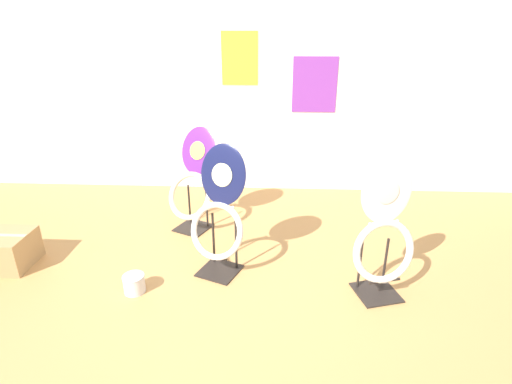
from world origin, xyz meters
TOP-DOWN VIEW (x-y plane):
  - ground_plane at (0.00, 0.00)m, footprint 14.00×14.00m
  - wall_back at (0.00, 2.41)m, footprint 8.00×0.07m
  - toilet_seat_display_purple_note at (-0.31, 1.39)m, footprint 0.51×0.50m
  - toilet_seat_display_white_plain at (1.14, 0.48)m, footprint 0.46×0.35m
  - toilet_seat_display_navy_moon at (0.02, 0.71)m, footprint 0.47×0.41m
  - paint_can at (-0.54, 0.42)m, footprint 0.15×0.15m
  - storage_box at (-1.61, 0.70)m, footprint 0.34×0.35m

SIDE VIEW (x-z plane):
  - ground_plane at x=0.00m, z-range 0.00..0.00m
  - paint_can at x=-0.54m, z-range 0.00..0.14m
  - storage_box at x=-1.61m, z-range 0.00..0.26m
  - toilet_seat_display_purple_note at x=-0.31m, z-range -0.04..0.86m
  - toilet_seat_display_white_plain at x=1.14m, z-range -0.07..0.90m
  - toilet_seat_display_navy_moon at x=0.02m, z-range -0.02..0.95m
  - wall_back at x=0.00m, z-range 0.00..2.60m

